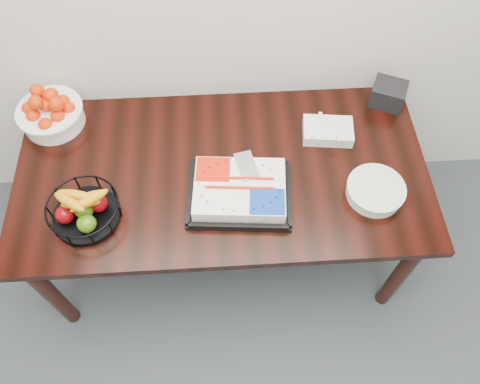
{
  "coord_description": "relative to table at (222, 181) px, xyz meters",
  "views": [
    {
      "loc": [
        0.01,
        0.85,
        2.44
      ],
      "look_at": [
        0.07,
        1.83,
        0.83
      ],
      "focal_mm": 35.0,
      "sensor_mm": 36.0,
      "label": 1
    }
  ],
  "objects": [
    {
      "name": "plate_stack",
      "position": [
        0.63,
        -0.16,
        0.12
      ],
      "size": [
        0.24,
        0.24,
        0.06
      ],
      "color": "white",
      "rests_on": "table"
    },
    {
      "name": "napkin_box",
      "position": [
        0.8,
        0.35,
        0.14
      ],
      "size": [
        0.19,
        0.18,
        0.11
      ],
      "primitive_type": "cube",
      "rotation": [
        0.0,
        0.0,
        -0.41
      ],
      "color": "black",
      "rests_on": "table"
    },
    {
      "name": "fruit_basket",
      "position": [
        -0.56,
        -0.2,
        0.15
      ],
      "size": [
        0.29,
        0.29,
        0.15
      ],
      "color": "black",
      "rests_on": "table"
    },
    {
      "name": "table",
      "position": [
        0.0,
        0.0,
        0.0
      ],
      "size": [
        1.8,
        0.9,
        0.75
      ],
      "color": "black",
      "rests_on": "ground"
    },
    {
      "name": "tangerine_bowl",
      "position": [
        -0.77,
        0.32,
        0.17
      ],
      "size": [
        0.3,
        0.3,
        0.19
      ],
      "color": "white",
      "rests_on": "table"
    },
    {
      "name": "fork_bag",
      "position": [
        0.49,
        0.17,
        0.12
      ],
      "size": [
        0.24,
        0.17,
        0.06
      ],
      "color": "silver",
      "rests_on": "table"
    },
    {
      "name": "cake_tray",
      "position": [
        0.07,
        -0.14,
        0.13
      ],
      "size": [
        0.46,
        0.37,
        0.09
      ],
      "color": "black",
      "rests_on": "table"
    }
  ]
}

